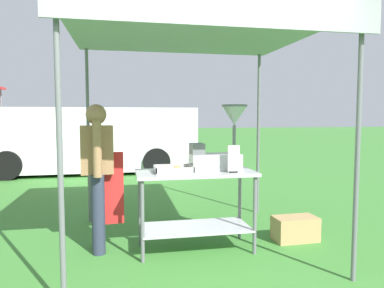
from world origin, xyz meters
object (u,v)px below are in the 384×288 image
(donut_cart, at_px, (195,193))
(supply_crate, at_px, (295,229))
(donut_tray, at_px, (174,170))
(donut_fryer, at_px, (221,144))
(menu_sign, at_px, (234,161))
(van_white, at_px, (88,139))
(stall_canopy, at_px, (194,36))
(vendor, at_px, (98,169))

(donut_cart, xyz_separation_m, supply_crate, (1.23, 0.05, -0.49))
(donut_cart, xyz_separation_m, donut_tray, (-0.25, -0.04, 0.26))
(donut_fryer, xyz_separation_m, supply_crate, (0.92, -0.02, -1.03))
(donut_cart, height_order, menu_sign, menu_sign)
(donut_cart, relative_size, donut_fryer, 1.77)
(supply_crate, relative_size, van_white, 0.09)
(donut_tray, xyz_separation_m, menu_sign, (0.63, -0.14, 0.11))
(stall_canopy, distance_m, supply_crate, 2.53)
(supply_crate, bearing_deg, donut_tray, -176.46)
(stall_canopy, bearing_deg, donut_cart, -90.00)
(donut_tray, relative_size, donut_fryer, 0.55)
(donut_tray, bearing_deg, supply_crate, 3.54)
(stall_canopy, height_order, donut_tray, stall_canopy)
(van_white, bearing_deg, supply_crate, -64.25)
(stall_canopy, relative_size, menu_sign, 9.18)
(donut_tray, xyz_separation_m, van_white, (-1.42, 6.10, -0.02))
(donut_fryer, xyz_separation_m, menu_sign, (0.07, -0.25, -0.16))
(donut_fryer, relative_size, menu_sign, 2.50)
(stall_canopy, height_order, vendor, stall_canopy)
(donut_cart, distance_m, supply_crate, 1.32)
(donut_fryer, height_order, vendor, same)
(donut_fryer, height_order, supply_crate, donut_fryer)
(vendor, bearing_deg, donut_tray, -14.55)
(donut_tray, distance_m, menu_sign, 0.65)
(menu_sign, bearing_deg, vendor, 166.46)
(stall_canopy, bearing_deg, menu_sign, -35.87)
(donut_cart, relative_size, menu_sign, 4.42)
(menu_sign, bearing_deg, donut_tray, 167.77)
(donut_tray, bearing_deg, donut_cart, 9.23)
(vendor, bearing_deg, van_white, 96.03)
(donut_cart, xyz_separation_m, menu_sign, (0.38, -0.18, 0.37))
(donut_fryer, xyz_separation_m, vendor, (-1.35, 0.10, -0.26))
(donut_cart, relative_size, vendor, 0.80)
(donut_fryer, bearing_deg, donut_cart, -166.83)
(stall_canopy, distance_m, donut_fryer, 1.23)
(donut_cart, height_order, van_white, van_white)
(donut_tray, xyz_separation_m, vendor, (-0.80, 0.21, 0.00))
(van_white, bearing_deg, menu_sign, -71.79)
(supply_crate, bearing_deg, vendor, 177.06)
(supply_crate, height_order, van_white, van_white)
(donut_cart, relative_size, donut_tray, 3.20)
(menu_sign, distance_m, van_white, 6.56)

